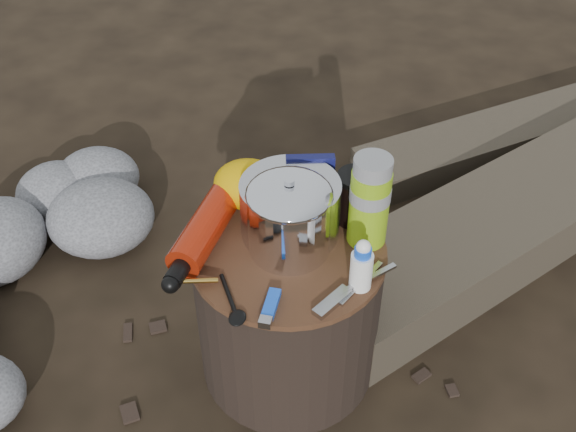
% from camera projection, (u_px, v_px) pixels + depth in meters
% --- Properties ---
extents(ground, '(60.00, 60.00, 0.00)m').
position_uv_depth(ground, '(288.00, 361.00, 1.73)').
color(ground, black).
rests_on(ground, ground).
extents(stump, '(0.42, 0.42, 0.38)m').
position_uv_depth(stump, '(288.00, 310.00, 1.60)').
color(stump, black).
rests_on(stump, ground).
extents(rock_ring, '(0.44, 0.96, 0.19)m').
position_uv_depth(rock_ring, '(24.00, 268.00, 1.84)').
color(rock_ring, slate).
rests_on(rock_ring, ground).
extents(log_main, '(1.56, 1.58, 0.16)m').
position_uv_depth(log_main, '(573.00, 184.00, 2.13)').
color(log_main, '#3D3429').
rests_on(log_main, ground).
extents(log_small, '(1.05, 0.83, 0.10)m').
position_uv_depth(log_small, '(510.00, 133.00, 2.39)').
color(log_small, '#3D3429').
rests_on(log_small, ground).
extents(foil_windscreen, '(0.21, 0.21, 0.13)m').
position_uv_depth(foil_windscreen, '(290.00, 209.00, 1.48)').
color(foil_windscreen, silver).
rests_on(foil_windscreen, stump).
extents(camping_pot, '(0.17, 0.17, 0.17)m').
position_uv_depth(camping_pot, '(289.00, 217.00, 1.43)').
color(camping_pot, silver).
rests_on(camping_pot, stump).
extents(fuel_bottle, '(0.12, 0.32, 0.07)m').
position_uv_depth(fuel_bottle, '(205.00, 228.00, 1.47)').
color(fuel_bottle, '#A3200A').
rests_on(fuel_bottle, stump).
extents(thermos, '(0.08, 0.08, 0.21)m').
position_uv_depth(thermos, '(370.00, 201.00, 1.44)').
color(thermos, '#81B114').
rests_on(thermos, stump).
extents(travel_mug, '(0.08, 0.08, 0.12)m').
position_uv_depth(travel_mug, '(355.00, 198.00, 1.51)').
color(travel_mug, black).
rests_on(travel_mug, stump).
extents(stuff_sack, '(0.16, 0.13, 0.11)m').
position_uv_depth(stuff_sack, '(249.00, 185.00, 1.56)').
color(stuff_sack, '#DEA400').
rests_on(stuff_sack, stump).
extents(food_pouch, '(0.11, 0.05, 0.14)m').
position_uv_depth(food_pouch, '(310.00, 183.00, 1.54)').
color(food_pouch, '#0D0F46').
rests_on(food_pouch, stump).
extents(lighter, '(0.03, 0.09, 0.02)m').
position_uv_depth(lighter, '(271.00, 304.00, 1.35)').
color(lighter, blue).
rests_on(lighter, stump).
extents(multitool, '(0.07, 0.09, 0.01)m').
position_uv_depth(multitool, '(332.00, 302.00, 1.36)').
color(multitool, '#AAABAF').
rests_on(multitool, stump).
extents(pot_grabber, '(0.12, 0.14, 0.01)m').
position_uv_depth(pot_grabber, '(361.00, 282.00, 1.40)').
color(pot_grabber, '#AAABAF').
rests_on(pot_grabber, stump).
extents(spork, '(0.09, 0.13, 0.01)m').
position_uv_depth(spork, '(229.00, 295.00, 1.37)').
color(spork, black).
rests_on(spork, stump).
extents(squeeze_bottle, '(0.05, 0.05, 0.11)m').
position_uv_depth(squeeze_bottle, '(361.00, 267.00, 1.37)').
color(squeeze_bottle, white).
rests_on(squeeze_bottle, stump).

